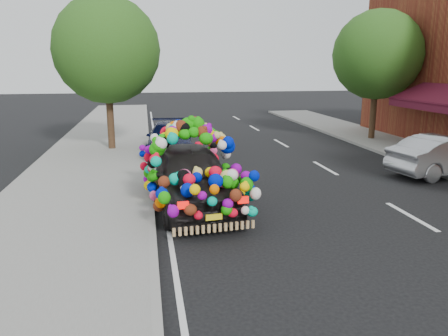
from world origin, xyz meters
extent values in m
plane|color=black|center=(0.00, 0.00, 0.00)|extent=(100.00, 100.00, 0.00)
cube|color=gray|center=(-4.30, 0.00, 0.06)|extent=(4.00, 60.00, 0.12)
cube|color=gray|center=(-2.35, 0.00, 0.07)|extent=(0.15, 60.00, 0.13)
cube|color=#4C0E1F|center=(8.70, 6.00, 2.35)|extent=(1.62, 5.20, 0.75)
cube|color=#4C0E1F|center=(7.95, 6.00, 1.95)|extent=(0.06, 5.20, 0.35)
cylinder|color=#332114|center=(-3.80, 9.50, 1.36)|extent=(0.28, 0.28, 2.73)
sphere|color=#2C5015|center=(-3.80, 9.50, 4.03)|extent=(4.20, 4.20, 4.20)
cylinder|color=#332114|center=(8.00, 10.00, 1.32)|extent=(0.28, 0.28, 2.64)
sphere|color=#2C5015|center=(8.00, 10.00, 3.90)|extent=(4.00, 4.00, 4.00)
imported|color=black|center=(-1.37, 1.71, 0.77)|extent=(2.27, 4.67, 1.54)
cube|color=red|center=(-1.74, -0.62, 0.78)|extent=(0.23, 0.08, 0.14)
cube|color=red|center=(-0.52, -0.49, 0.78)|extent=(0.23, 0.08, 0.14)
cube|color=yellow|center=(-1.13, -0.56, 0.48)|extent=(0.34, 0.08, 0.12)
imported|color=black|center=(-1.49, 8.24, 0.63)|extent=(2.01, 4.43, 1.26)
imported|color=#ABACB2|center=(7.00, 3.40, 0.64)|extent=(4.07, 2.05, 1.28)
camera|label=1|loc=(-2.39, -8.71, 3.42)|focal=35.00mm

